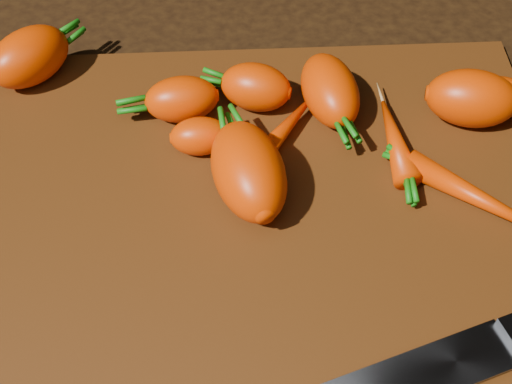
{
  "coord_description": "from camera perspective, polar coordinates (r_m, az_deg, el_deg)",
  "views": [
    {
      "loc": [
        -0.02,
        -0.33,
        0.47
      ],
      "look_at": [
        0.0,
        0.01,
        0.03
      ],
      "focal_mm": 50.0,
      "sensor_mm": 36.0,
      "label": 1
    }
  ],
  "objects": [
    {
      "name": "ground",
      "position": [
        0.58,
        0.05,
        -2.9
      ],
      "size": [
        2.0,
        2.0,
        0.01
      ],
      "primitive_type": "cube",
      "color": "black"
    },
    {
      "name": "cutting_board",
      "position": [
        0.57,
        0.05,
        -2.27
      ],
      "size": [
        0.5,
        0.4,
        0.01
      ],
      "primitive_type": "cube",
      "color": "#4D270D",
      "rests_on": "ground"
    },
    {
      "name": "carrot_0",
      "position": [
        0.69,
        -17.69,
        10.27
      ],
      "size": [
        0.09,
        0.09,
        0.05
      ],
      "primitive_type": "ellipsoid",
      "rotation": [
        0.0,
        0.0,
        0.75
      ],
      "color": "#E73900",
      "rests_on": "cutting_board"
    },
    {
      "name": "carrot_1",
      "position": [
        0.63,
        -0.02,
        8.39
      ],
      "size": [
        0.07,
        0.06,
        0.04
      ],
      "primitive_type": "ellipsoid",
      "rotation": [
        0.0,
        0.0,
        2.83
      ],
      "color": "#E73900",
      "rests_on": "cutting_board"
    },
    {
      "name": "carrot_2",
      "position": [
        0.63,
        5.94,
        8.08
      ],
      "size": [
        0.06,
        0.09,
        0.05
      ],
      "primitive_type": "ellipsoid",
      "rotation": [
        0.0,
        0.0,
        -1.38
      ],
      "color": "#E73900",
      "rests_on": "cutting_board"
    },
    {
      "name": "carrot_3",
      "position": [
        0.56,
        -0.61,
        1.69
      ],
      "size": [
        0.08,
        0.11,
        0.06
      ],
      "primitive_type": "ellipsoid",
      "rotation": [
        0.0,
        0.0,
        1.8
      ],
      "color": "#E73900",
      "rests_on": "cutting_board"
    },
    {
      "name": "carrot_4",
      "position": [
        0.63,
        -5.97,
        7.4
      ],
      "size": [
        0.07,
        0.05,
        0.04
      ],
      "primitive_type": "ellipsoid",
      "rotation": [
        0.0,
        0.0,
        3.25
      ],
      "color": "#E73900",
      "rests_on": "cutting_board"
    },
    {
      "name": "carrot_5",
      "position": [
        0.6,
        -4.51,
        4.47
      ],
      "size": [
        0.05,
        0.04,
        0.03
      ],
      "primitive_type": "ellipsoid",
      "rotation": [
        0.0,
        0.0,
        0.05
      ],
      "color": "#E73900",
      "rests_on": "cutting_board"
    },
    {
      "name": "carrot_6",
      "position": [
        0.67,
        18.98,
        7.24
      ],
      "size": [
        0.07,
        0.05,
        0.04
      ],
      "primitive_type": "ellipsoid",
      "rotation": [
        0.0,
        0.0,
        2.86
      ],
      "color": "#E73900",
      "rests_on": "cutting_board"
    },
    {
      "name": "carrot_7",
      "position": [
        0.61,
        1.69,
        4.36
      ],
      "size": [
        0.09,
        0.1,
        0.02
      ],
      "primitive_type": "ellipsoid",
      "rotation": [
        0.0,
        0.0,
        0.94
      ],
      "color": "#E73900",
      "rests_on": "cutting_board"
    },
    {
      "name": "carrot_8",
      "position": [
        0.59,
        17.59,
        -0.59
      ],
      "size": [
        0.12,
        0.1,
        0.02
      ],
      "primitive_type": "ellipsoid",
      "rotation": [
        0.0,
        0.0,
        -0.69
      ],
      "color": "#E73900",
      "rests_on": "cutting_board"
    },
    {
      "name": "carrot_9",
      "position": [
        0.61,
        11.05,
        4.12
      ],
      "size": [
        0.03,
        0.09,
        0.02
      ],
      "primitive_type": "ellipsoid",
      "rotation": [
        0.0,
        0.0,
        1.64
      ],
      "color": "#E73900",
      "rests_on": "cutting_board"
    },
    {
      "name": "carrot_10",
      "position": [
        0.65,
        16.88,
        7.18
      ],
      "size": [
        0.09,
        0.07,
        0.05
      ],
      "primitive_type": "ellipsoid",
      "rotation": [
        0.0,
        0.0,
        6.06
      ],
      "color": "#E73900",
      "rests_on": "cutting_board"
    },
    {
      "name": "knife",
      "position": [
        0.5,
        11.78,
        -14.64
      ],
      "size": [
        0.32,
        0.13,
        0.02
      ],
      "rotation": [
        0.0,
        0.0,
        0.32
      ],
      "color": "gray",
      "rests_on": "cutting_board"
    }
  ]
}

